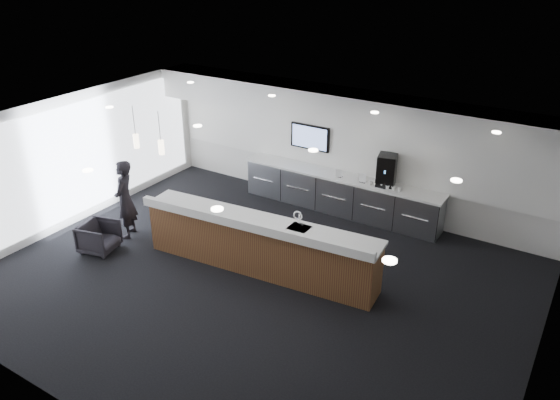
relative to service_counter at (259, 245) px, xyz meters
The scene contains 25 objects.
ground 0.74m from the service_counter, 66.78° to the right, with size 10.00×10.00×0.00m, color black.
ceiling 2.47m from the service_counter, 66.78° to the right, with size 10.00×8.00×0.02m, color black.
back_wall 3.70m from the service_counter, 87.07° to the left, with size 10.00×0.02×3.00m, color white.
left_wall 4.92m from the service_counter, behind, with size 0.02×8.00×3.00m, color white.
right_wall 5.28m from the service_counter, ahead, with size 0.02×8.00×3.00m, color white.
soffit_bulkhead 3.75m from the service_counter, 86.65° to the left, with size 10.00×0.90×0.70m, color white.
alcove_panel 3.69m from the service_counter, 87.05° to the left, with size 9.80×0.06×1.40m, color white.
window_blinds_wall 4.88m from the service_counter, behind, with size 0.04×7.36×2.55m, color silver.
back_credenza 3.22m from the service_counter, 86.75° to the left, with size 5.06×0.66×0.95m.
wall_tv 3.73m from the service_counter, 103.22° to the left, with size 1.05×0.08×0.62m.
pendant_left 2.80m from the service_counter, behind, with size 0.12×0.12×0.30m, color #F6E1C0.
pendant_right 3.38m from the service_counter, behind, with size 0.12×0.12×0.30m, color #F6E1C0.
ceiling_can_lights 2.44m from the service_counter, 66.78° to the right, with size 7.00×5.00×0.02m, color white, non-canonical shape.
service_counter is the anchor object (origin of this frame).
coffee_machine 3.60m from the service_counter, 68.47° to the left, with size 0.51×0.58×0.72m.
info_sign_left 3.14m from the service_counter, 86.34° to the left, with size 0.14×0.02×0.20m, color white.
info_sign_right 3.24m from the service_counter, 75.63° to the left, with size 0.17×0.02×0.23m, color white.
armchair 3.52m from the service_counter, 160.24° to the right, with size 0.70×0.72×0.66m, color black.
lounge_guest 3.32m from the service_counter, behind, with size 0.65×0.43×1.79m, color black.
cup_0 3.55m from the service_counter, 61.11° to the left, with size 0.09×0.09×0.09m, color white.
cup_1 3.48m from the service_counter, 63.14° to the left, with size 0.09×0.09×0.09m, color white.
cup_2 3.42m from the service_counter, 65.25° to the left, with size 0.09×0.09×0.09m, color white.
cup_3 3.36m from the service_counter, 67.43° to the left, with size 0.09×0.09×0.09m, color white.
cup_4 3.31m from the service_counter, 69.69° to the left, with size 0.09×0.09×0.09m, color white.
cup_5 3.27m from the service_counter, 72.01° to the left, with size 0.09×0.09×0.09m, color white.
Camera 1 is at (5.12, -7.28, 6.03)m, focal length 35.00 mm.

